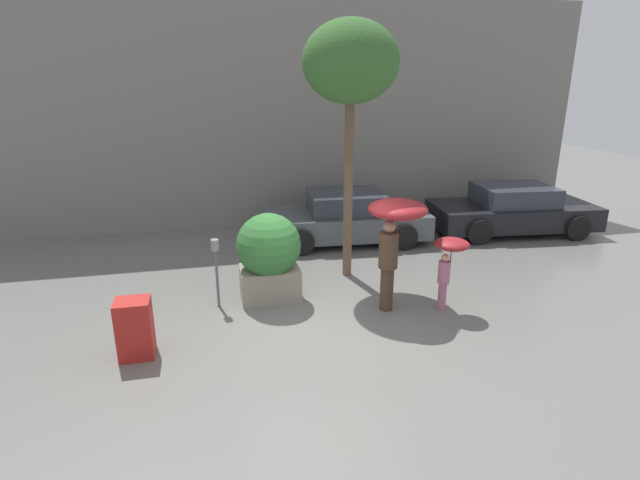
{
  "coord_description": "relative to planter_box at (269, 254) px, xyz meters",
  "views": [
    {
      "loc": [
        -1.68,
        -7.07,
        3.98
      ],
      "look_at": [
        0.3,
        1.6,
        1.05
      ],
      "focal_mm": 28.0,
      "sensor_mm": 36.0,
      "label": 1
    }
  ],
  "objects": [
    {
      "name": "street_tree",
      "position": [
        1.73,
        0.82,
        3.3
      ],
      "size": [
        1.81,
        1.81,
        5.0
      ],
      "color": "brown",
      "rests_on": "ground"
    },
    {
      "name": "building_facade",
      "position": [
        0.68,
        4.99,
        2.12
      ],
      "size": [
        18.0,
        0.3,
        6.0
      ],
      "color": "gray",
      "rests_on": "ground"
    },
    {
      "name": "person_child",
      "position": [
        3.0,
        -1.14,
        0.14
      ],
      "size": [
        0.61,
        0.61,
        1.32
      ],
      "rotation": [
        0.0,
        0.0,
        -0.24
      ],
      "color": "#B76684",
      "rests_on": "ground"
    },
    {
      "name": "ground_plane",
      "position": [
        0.68,
        -1.51,
        -0.88
      ],
      "size": [
        40.0,
        40.0,
        0.0
      ],
      "primitive_type": "plane",
      "color": "slate"
    },
    {
      "name": "parked_car_near",
      "position": [
        2.31,
        3.05,
        -0.3
      ],
      "size": [
        4.14,
        2.24,
        1.25
      ],
      "rotation": [
        0.0,
        0.0,
        1.5
      ],
      "color": "#4C5156",
      "rests_on": "ground"
    },
    {
      "name": "newspaper_box",
      "position": [
        -2.2,
        -1.58,
        -0.43
      ],
      "size": [
        0.5,
        0.44,
        0.9
      ],
      "color": "#B2231E",
      "rests_on": "ground"
    },
    {
      "name": "parking_meter",
      "position": [
        -0.96,
        -0.15,
        0.04
      ],
      "size": [
        0.14,
        0.14,
        1.28
      ],
      "color": "#595B60",
      "rests_on": "ground"
    },
    {
      "name": "person_adult",
      "position": [
        2.07,
        -0.91,
        0.7
      ],
      "size": [
        1.01,
        1.01,
        2.0
      ],
      "rotation": [
        0.0,
        0.0,
        0.17
      ],
      "color": "#473323",
      "rests_on": "ground"
    },
    {
      "name": "planter_box",
      "position": [
        0.0,
        0.0,
        0.0
      ],
      "size": [
        1.18,
        1.18,
        1.64
      ],
      "color": "gray",
      "rests_on": "ground"
    },
    {
      "name": "parked_car_far",
      "position": [
        6.85,
        2.8,
        -0.3
      ],
      "size": [
        4.37,
        2.34,
        1.25
      ],
      "rotation": [
        0.0,
        0.0,
        1.47
      ],
      "color": "black",
      "rests_on": "ground"
    }
  ]
}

